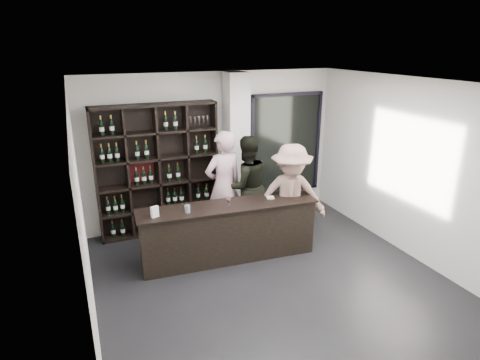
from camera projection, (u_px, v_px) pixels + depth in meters
name	position (u px, v px, depth m)	size (l,w,h in m)	color
floor	(279.00, 289.00, 5.84)	(5.00, 5.50, 0.01)	black
wine_shelf	(158.00, 170.00, 7.27)	(2.20, 0.35, 2.40)	black
structural_column	(236.00, 150.00, 7.66)	(0.40, 0.40, 2.90)	silver
glass_panel	(286.00, 144.00, 8.30)	(1.60, 0.08, 2.10)	black
tasting_counter	(229.00, 232.00, 6.52)	(2.90, 0.61, 0.95)	black
taster_pink	(224.00, 186.00, 7.08)	(0.72, 0.48, 1.99)	#C79CA2
taster_black	(246.00, 186.00, 7.26)	(0.91, 0.71, 1.87)	black
customer	(290.00, 198.00, 6.73)	(1.19, 0.69, 1.85)	#997264
wine_glass	(229.00, 201.00, 6.27)	(0.07, 0.07, 0.18)	white
spit_cup	(187.00, 209.00, 6.07)	(0.09, 0.09, 0.12)	#A7BDCE
napkin_stack	(270.00, 197.00, 6.64)	(0.12, 0.12, 0.02)	white
card_stand	(155.00, 212.00, 5.90)	(0.11, 0.06, 0.17)	white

